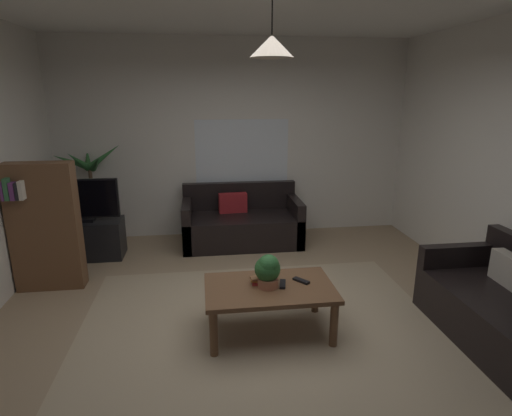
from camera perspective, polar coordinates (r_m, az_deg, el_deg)
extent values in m
cube|color=#9E8466|center=(4.02, 0.59, -15.91)|extent=(5.10, 5.32, 0.02)
cube|color=tan|center=(3.84, 1.04, -17.29)|extent=(3.31, 2.93, 0.01)
cube|color=silver|center=(6.13, -3.01, 9.45)|extent=(5.22, 0.06, 2.84)
cube|color=white|center=(6.14, -1.93, 6.96)|extent=(1.37, 0.01, 1.12)
cube|color=black|center=(5.86, -1.95, -3.00)|extent=(1.65, 0.83, 0.42)
cube|color=black|center=(6.09, -2.32, 1.74)|extent=(1.65, 0.12, 0.40)
cube|color=black|center=(5.81, -9.48, -2.25)|extent=(0.12, 0.83, 0.64)
cube|color=black|center=(5.95, 5.38, -1.67)|extent=(0.12, 0.83, 0.64)
cube|color=maroon|center=(5.92, -3.22, 0.72)|extent=(0.41, 0.15, 0.28)
cube|color=black|center=(4.23, 31.08, -13.19)|extent=(0.83, 1.50, 0.42)
cube|color=black|center=(4.68, 26.10, -8.28)|extent=(0.83, 0.12, 0.64)
cube|color=#B7AD9E|center=(4.36, 31.69, -7.38)|extent=(0.14, 0.40, 0.28)
cube|color=brown|center=(3.70, 1.88, -11.04)|extent=(1.13, 0.70, 0.04)
cylinder|color=brown|center=(3.52, -5.88, -16.87)|extent=(0.07, 0.07, 0.41)
cylinder|color=brown|center=(3.68, 10.73, -15.54)|extent=(0.07, 0.07, 0.41)
cylinder|color=brown|center=(4.02, -6.17, -12.44)|extent=(0.07, 0.07, 0.41)
cylinder|color=brown|center=(4.16, 8.23, -11.50)|extent=(0.07, 0.07, 0.41)
cube|color=#B22D2D|center=(3.73, 0.43, -10.23)|extent=(0.13, 0.13, 0.02)
cube|color=gold|center=(3.73, 0.40, -9.90)|extent=(0.16, 0.13, 0.02)
cube|color=#99663F|center=(3.72, 0.33, -9.66)|extent=(0.15, 0.10, 0.02)
cube|color=black|center=(3.79, 6.27, -9.96)|extent=(0.14, 0.15, 0.02)
cube|color=black|center=(3.71, 3.71, -10.45)|extent=(0.08, 0.17, 0.02)
cylinder|color=#B77051|center=(3.67, 1.66, -10.26)|extent=(0.18, 0.18, 0.08)
sphere|color=#2D6B33|center=(3.63, 1.60, -8.43)|extent=(0.23, 0.23, 0.23)
sphere|color=#2D6B33|center=(3.60, 1.75, -7.91)|extent=(0.19, 0.19, 0.19)
cube|color=black|center=(5.80, -22.28, -4.00)|extent=(0.90, 0.44, 0.50)
cube|color=black|center=(5.63, -22.90, 1.21)|extent=(0.89, 0.05, 0.50)
cube|color=black|center=(5.61, -22.97, 1.14)|extent=(0.85, 0.00, 0.46)
cube|color=black|center=(5.71, -22.60, -1.52)|extent=(0.24, 0.16, 0.04)
cylinder|color=#B77051|center=(6.34, -21.16, -3.22)|extent=(0.32, 0.32, 0.30)
cylinder|color=brown|center=(6.19, -21.67, 1.60)|extent=(0.05, 0.05, 0.80)
cone|color=#2D6B33|center=(6.06, -20.25, 6.74)|extent=(0.48, 0.15, 0.38)
cone|color=#2D6B33|center=(6.25, -21.00, 6.14)|extent=(0.22, 0.41, 0.28)
cone|color=#2D6B33|center=(6.24, -22.27, 6.37)|extent=(0.19, 0.35, 0.32)
cone|color=#2D6B33|center=(6.16, -24.19, 5.88)|extent=(0.49, 0.11, 0.27)
cone|color=#2D6B33|center=(6.00, -23.41, 6.01)|extent=(0.29, 0.35, 0.35)
cone|color=#2D6B33|center=(5.92, -21.31, 5.79)|extent=(0.30, 0.39, 0.31)
cube|color=brown|center=(4.96, -27.14, -2.38)|extent=(0.70, 0.22, 1.40)
cube|color=#72387F|center=(4.85, -31.45, 2.12)|extent=(0.03, 0.16, 0.19)
cube|color=#387247|center=(4.84, -31.03, 2.33)|extent=(0.05, 0.16, 0.22)
cube|color=#72387F|center=(4.82, -30.44, 2.11)|extent=(0.04, 0.16, 0.18)
cube|color=black|center=(4.80, -29.97, 2.12)|extent=(0.03, 0.16, 0.18)
cube|color=beige|center=(4.79, -29.55, 2.23)|extent=(0.04, 0.16, 0.19)
cylinder|color=black|center=(3.35, 2.26, 25.69)|extent=(0.01, 0.01, 0.33)
cone|color=beige|center=(3.32, 2.21, 21.46)|extent=(0.34, 0.34, 0.16)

